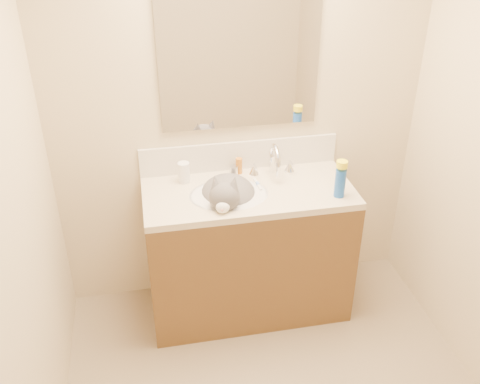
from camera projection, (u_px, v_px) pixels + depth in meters
name	position (u px, v px, depth m)	size (l,w,h in m)	color
room_shell	(307.00, 172.00, 1.90)	(2.24, 2.54, 2.52)	beige
vanity_cabinet	(248.00, 253.00, 3.27)	(1.20, 0.55, 0.82)	brown
counter_slab	(249.00, 193.00, 3.05)	(1.20, 0.55, 0.04)	beige
basin	(229.00, 205.00, 3.03)	(0.45, 0.36, 0.14)	silver
faucet	(274.00, 163.00, 3.14)	(0.28, 0.20, 0.21)	silver
cat	(228.00, 197.00, 3.01)	(0.41, 0.48, 0.34)	#545154
backsplash	(240.00, 155.00, 3.22)	(1.20, 0.02, 0.18)	silver
mirror	(240.00, 59.00, 2.92)	(0.90, 0.02, 0.80)	white
pill_bottle	(184.00, 172.00, 3.09)	(0.07, 0.07, 0.12)	white
pill_label	(184.00, 175.00, 3.10)	(0.07, 0.07, 0.04)	orange
silver_jar	(234.00, 170.00, 3.18)	(0.05, 0.05, 0.06)	#B7B7BC
amber_bottle	(239.00, 166.00, 3.19)	(0.04, 0.04, 0.10)	#C26C16
toothbrush	(258.00, 184.00, 3.09)	(0.01, 0.14, 0.01)	white
toothbrush_head	(258.00, 184.00, 3.09)	(0.01, 0.03, 0.01)	#7199F2
spray_can	(340.00, 183.00, 2.94)	(0.06, 0.06, 0.16)	blue
spray_cap	(342.00, 164.00, 2.88)	(0.06, 0.06, 0.04)	#FFF21A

